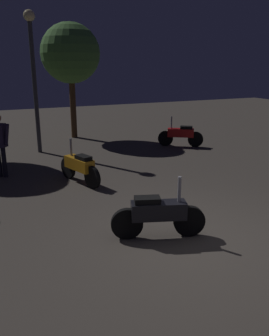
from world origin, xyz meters
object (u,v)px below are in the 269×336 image
Objects in this scene: motorcycle_black_foreground at (158,214)px; streetlamp_near at (33,64)px; motorcycle_orange_parked_left at (79,166)px; motorcycle_red_parked_right at (181,135)px.

motorcycle_black_foreground is 7.60m from streetlamp_near.
streetlamp_near reaches higher than motorcycle_orange_parked_left.
streetlamp_near reaches higher than motorcycle_black_foreground.
motorcycle_black_foreground and motorcycle_orange_parked_left have the same top height.
motorcycle_orange_parked_left and motorcycle_red_parked_right have the same top height.
motorcycle_orange_parked_left is at bearing 116.42° from motorcycle_black_foreground.
motorcycle_red_parked_right is 5.64m from streetlamp_near.
motorcycle_black_foreground is at bearing 169.63° from motorcycle_orange_parked_left.
motorcycle_red_parked_right is (4.11, 5.85, 0.00)m from motorcycle_black_foreground.
streetlamp_near is (-0.79, 7.13, 2.49)m from motorcycle_black_foreground.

